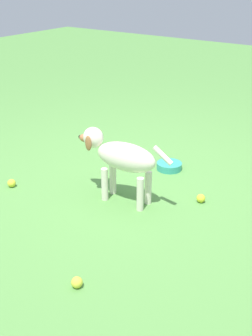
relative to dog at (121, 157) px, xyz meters
name	(u,v)px	position (x,y,z in m)	size (l,w,h in m)	color
ground	(127,185)	(-0.10, 0.23, -0.35)	(14.00, 14.00, 0.00)	#548C42
dog	(121,157)	(0.00, 0.00, 0.00)	(0.80, 0.22, 0.54)	silver
tennis_ball_0	(201,198)	(0.52, 0.31, -0.32)	(0.07, 0.07, 0.07)	yellow
tennis_ball_1	(77,282)	(0.39, -0.96, -0.32)	(0.07, 0.07, 0.07)	#D1D13C
tennis_ball_2	(12,183)	(-0.84, -0.34, -0.32)	(0.07, 0.07, 0.07)	yellow
water_bowl	(169,166)	(0.02, 0.69, -0.32)	(0.22, 0.22, 0.06)	teal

